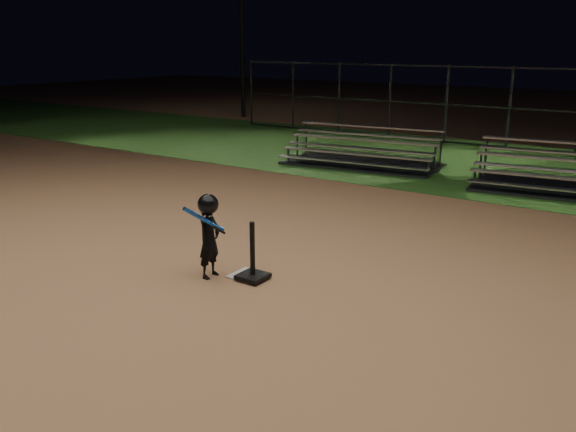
% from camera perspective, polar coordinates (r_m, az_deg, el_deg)
% --- Properties ---
extents(ground, '(80.00, 80.00, 0.00)m').
position_cam_1_polar(ground, '(8.61, -3.78, -5.68)').
color(ground, '#AD764E').
rests_on(ground, ground).
extents(grass_strip, '(60.00, 8.00, 0.01)m').
position_cam_1_polar(grass_strip, '(17.30, 17.17, 4.73)').
color(grass_strip, '#26521A').
rests_on(grass_strip, ground).
extents(home_plate, '(0.45, 0.45, 0.02)m').
position_cam_1_polar(home_plate, '(8.61, -3.79, -5.61)').
color(home_plate, beige).
rests_on(home_plate, ground).
extents(batting_tee, '(0.38, 0.38, 0.81)m').
position_cam_1_polar(batting_tee, '(8.42, -3.34, -4.91)').
color(batting_tee, black).
rests_on(batting_tee, home_plate).
extents(child_batter, '(0.41, 0.63, 1.20)m').
position_cam_1_polar(child_batter, '(8.44, -7.44, -1.65)').
color(child_batter, black).
rests_on(child_batter, ground).
extents(bleacher_left, '(4.27, 2.43, 1.00)m').
position_cam_1_polar(bleacher_left, '(16.41, 6.95, 5.45)').
color(bleacher_left, '#BCBBC0').
rests_on(bleacher_left, ground).
extents(bleacher_right, '(4.42, 2.52, 1.03)m').
position_cam_1_polar(bleacher_right, '(14.65, 25.34, 2.78)').
color(bleacher_right, '#B5B6BA').
rests_on(bleacher_right, ground).
extents(backstop_fence, '(20.08, 0.08, 2.50)m').
position_cam_1_polar(backstop_fence, '(19.99, 20.13, 9.52)').
color(backstop_fence, '#38383D').
rests_on(backstop_fence, ground).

